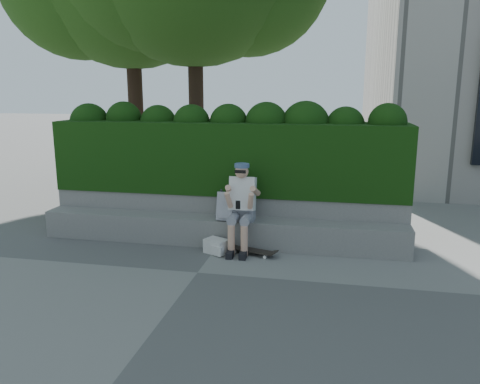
% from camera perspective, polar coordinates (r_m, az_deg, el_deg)
% --- Properties ---
extents(ground, '(80.00, 80.00, 0.00)m').
position_cam_1_polar(ground, '(6.61, -5.21, -9.76)').
color(ground, slate).
rests_on(ground, ground).
extents(bench_ledge, '(6.00, 0.45, 0.45)m').
position_cam_1_polar(bench_ledge, '(7.67, -2.57, -4.78)').
color(bench_ledge, gray).
rests_on(bench_ledge, ground).
extents(planter_wall, '(6.00, 0.50, 0.75)m').
position_cam_1_polar(planter_wall, '(8.07, -1.76, -2.79)').
color(planter_wall, gray).
rests_on(planter_wall, ground).
extents(hedge, '(6.00, 1.00, 1.20)m').
position_cam_1_polar(hedge, '(8.09, -1.44, 4.30)').
color(hedge, black).
rests_on(hedge, planter_wall).
extents(person, '(0.40, 0.76, 1.38)m').
position_cam_1_polar(person, '(7.27, 0.21, -1.42)').
color(person, gray).
rests_on(person, ground).
extents(skateboard, '(0.75, 0.38, 0.08)m').
position_cam_1_polar(skateboard, '(7.25, 1.46, -7.14)').
color(skateboard, black).
rests_on(skateboard, ground).
extents(backpack_plaid, '(0.32, 0.19, 0.45)m').
position_cam_1_polar(backpack_plaid, '(7.42, -1.57, -1.75)').
color(backpack_plaid, silver).
rests_on(backpack_plaid, bench_ledge).
extents(backpack_ground, '(0.41, 0.37, 0.22)m').
position_cam_1_polar(backpack_ground, '(7.31, -2.91, -6.60)').
color(backpack_ground, beige).
rests_on(backpack_ground, ground).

